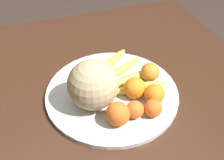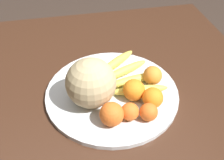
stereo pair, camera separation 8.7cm
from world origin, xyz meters
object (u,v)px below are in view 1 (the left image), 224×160
object	(u,v)px
orange_back_left	(153,108)
orange_top_small	(118,114)
orange_front_left	(154,94)
melon	(93,85)
fruit_bowl	(112,92)
kitchen_table	(103,108)
orange_back_right	(135,88)
orange_front_right	(135,110)
orange_mid_center	(150,72)
banana_bunch	(124,74)

from	to	relation	value
orange_back_left	orange_top_small	world-z (taller)	orange_top_small
orange_front_left	orange_back_left	bearing A→B (deg)	60.24
melon	orange_back_left	xyz separation A→B (m)	(-0.16, 0.11, -0.05)
fruit_bowl	orange_back_left	xyz separation A→B (m)	(-0.08, 0.14, 0.04)
kitchen_table	orange_back_right	bearing A→B (deg)	143.08
kitchen_table	melon	distance (m)	0.20
kitchen_table	fruit_bowl	size ratio (longest dim) A/B	2.68
fruit_bowl	orange_front_left	world-z (taller)	orange_front_left
orange_front_left	orange_front_right	distance (m)	0.09
orange_back_right	melon	bearing A→B (deg)	-5.38
orange_mid_center	orange_back_right	world-z (taller)	orange_back_right
orange_mid_center	orange_top_small	bearing A→B (deg)	40.43
orange_back_right	orange_top_small	distance (m)	0.13
melon	orange_mid_center	distance (m)	0.23
banana_bunch	orange_front_left	xyz separation A→B (m)	(-0.05, 0.14, 0.02)
orange_front_left	orange_front_right	size ratio (longest dim) A/B	1.19
fruit_bowl	melon	size ratio (longest dim) A/B	2.83
orange_front_left	orange_back_right	distance (m)	0.07
melon	orange_top_small	size ratio (longest dim) A/B	2.17
orange_front_left	orange_top_small	bearing A→B (deg)	17.39
melon	orange_front_right	size ratio (longest dim) A/B	2.86
kitchen_table	orange_back_left	bearing A→B (deg)	124.49
melon	fruit_bowl	bearing A→B (deg)	-155.14
kitchen_table	orange_mid_center	world-z (taller)	orange_mid_center
orange_front_right	orange_top_small	distance (m)	0.06
melon	orange_top_small	world-z (taller)	melon
melon	orange_front_right	bearing A→B (deg)	137.33
kitchen_table	orange_back_right	distance (m)	0.18
orange_front_right	orange_mid_center	size ratio (longest dim) A/B	0.85
banana_bunch	orange_back_left	size ratio (longest dim) A/B	4.62
kitchen_table	melon	bearing A→B (deg)	51.10
kitchen_table	orange_front_right	distance (m)	0.21
orange_front_right	orange_top_small	world-z (taller)	orange_top_small
orange_back_left	orange_front_left	bearing A→B (deg)	-119.76
fruit_bowl	banana_bunch	bearing A→B (deg)	-140.16
orange_back_left	banana_bunch	bearing A→B (deg)	-84.05
orange_front_right	orange_back_left	distance (m)	0.06
orange_front_left	orange_top_small	xyz separation A→B (m)	(0.14, 0.04, 0.00)
kitchen_table	melon	world-z (taller)	melon
orange_back_right	orange_front_right	bearing A→B (deg)	67.37
orange_top_small	orange_mid_center	bearing A→B (deg)	-139.57
melon	orange_mid_center	bearing A→B (deg)	-167.67
orange_top_small	fruit_bowl	bearing A→B (deg)	-101.82
banana_bunch	orange_mid_center	world-z (taller)	orange_mid_center
orange_front_right	orange_top_small	xyz separation A→B (m)	(0.06, 0.01, 0.01)
kitchen_table	orange_front_left	world-z (taller)	orange_front_left
orange_front_left	orange_top_small	size ratio (longest dim) A/B	0.91
kitchen_table	orange_front_right	world-z (taller)	orange_front_right
orange_top_small	orange_back_right	bearing A→B (deg)	-136.02
orange_top_small	orange_front_right	bearing A→B (deg)	-173.55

